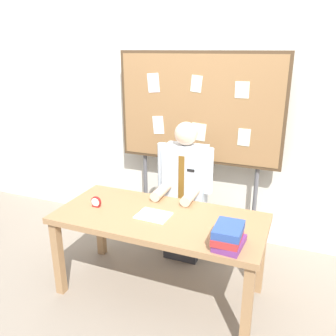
# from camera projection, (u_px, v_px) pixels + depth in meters

# --- Properties ---
(ground_plane) EXTENTS (12.00, 12.00, 0.00)m
(ground_plane) POSITION_uv_depth(u_px,v_px,m) (160.00, 291.00, 3.05)
(ground_plane) COLOR gray
(back_wall) EXTENTS (6.40, 0.08, 2.70)m
(back_wall) POSITION_uv_depth(u_px,v_px,m) (204.00, 115.00, 3.67)
(back_wall) COLOR silver
(back_wall) RESTS_ON ground_plane
(desk) EXTENTS (1.70, 0.77, 0.73)m
(desk) POSITION_uv_depth(u_px,v_px,m) (159.00, 225.00, 2.84)
(desk) COLOR #9E754C
(desk) RESTS_ON ground_plane
(person) EXTENTS (0.55, 0.56, 1.38)m
(person) POSITION_uv_depth(u_px,v_px,m) (185.00, 197.00, 3.39)
(person) COLOR #2D2D33
(person) RESTS_ON ground_plane
(bulletin_board) EXTENTS (1.69, 0.09, 2.00)m
(bulletin_board) POSITION_uv_depth(u_px,v_px,m) (198.00, 111.00, 3.46)
(bulletin_board) COLOR #4C3823
(bulletin_board) RESTS_ON ground_plane
(book_stack) EXTENTS (0.21, 0.28, 0.15)m
(book_stack) POSITION_uv_depth(u_px,v_px,m) (228.00, 236.00, 2.36)
(book_stack) COLOR #72337F
(book_stack) RESTS_ON desk
(open_notebook) EXTENTS (0.27, 0.21, 0.01)m
(open_notebook) POSITION_uv_depth(u_px,v_px,m) (153.00, 215.00, 2.81)
(open_notebook) COLOR white
(open_notebook) RESTS_ON desk
(desk_clock) EXTENTS (0.09, 0.04, 0.09)m
(desk_clock) POSITION_uv_depth(u_px,v_px,m) (96.00, 202.00, 2.96)
(desk_clock) COLOR maroon
(desk_clock) RESTS_ON desk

